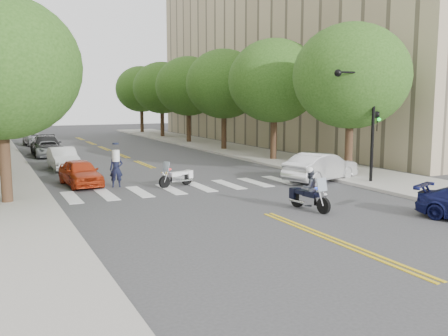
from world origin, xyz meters
TOP-DOWN VIEW (x-y plane):
  - ground at (0.00, 0.00)m, footprint 140.00×140.00m
  - sidewalk_right at (9.50, 22.00)m, footprint 5.00×60.00m
  - building_right at (26.00, 26.00)m, footprint 26.00×44.00m
  - tree_r_0 at (8.80, 6.00)m, footprint 6.40×6.40m
  - tree_r_1 at (8.80, 14.00)m, footprint 6.40×6.40m
  - tree_r_2 at (8.80, 22.00)m, footprint 6.40×6.40m
  - tree_r_3 at (8.80, 30.00)m, footprint 6.40×6.40m
  - tree_r_4 at (8.80, 38.00)m, footprint 6.40×6.40m
  - tree_r_5 at (8.80, 46.00)m, footprint 6.40×6.40m
  - traffic_signal_pole at (7.72, 3.50)m, footprint 2.82×0.42m
  - motorcycle_police at (1.78, -0.09)m, footprint 0.77×2.11m
  - motorcycle_parked at (-0.86, 7.24)m, footprint 1.96×0.92m
  - officer_standing at (-3.73, 8.32)m, footprint 0.72×0.56m
  - convertible at (6.40, 5.30)m, footprint 4.91×2.92m
  - parked_car_a at (-5.26, 9.50)m, footprint 1.90×4.00m
  - parked_car_b at (-5.20, 15.79)m, footprint 1.50×4.16m
  - parked_car_c at (-5.20, 23.50)m, footprint 2.01×4.28m
  - parked_car_d at (-5.20, 24.50)m, footprint 2.20×5.26m
  - parked_car_e at (-5.34, 33.80)m, footprint 1.85×3.90m

SIDE VIEW (x-z plane):
  - ground at x=0.00m, z-range 0.00..0.00m
  - sidewalk_right at x=9.50m, z-range 0.00..0.15m
  - motorcycle_parked at x=-0.86m, z-range -0.20..1.11m
  - parked_car_c at x=-5.20m, z-range 0.00..1.18m
  - parked_car_e at x=-5.34m, z-range 0.00..1.29m
  - parked_car_a at x=-5.26m, z-range 0.00..1.32m
  - parked_car_b at x=-5.20m, z-range 0.00..1.36m
  - parked_car_d at x=-5.20m, z-range 0.00..1.52m
  - motorcycle_police at x=1.78m, z-range -0.09..1.62m
  - convertible at x=6.40m, z-range 0.00..1.53m
  - officer_standing at x=-3.73m, z-range 0.00..1.76m
  - traffic_signal_pole at x=7.72m, z-range 0.72..6.72m
  - tree_r_0 at x=8.80m, z-range 1.33..9.78m
  - tree_r_1 at x=8.80m, z-range 1.33..9.78m
  - tree_r_2 at x=8.80m, z-range 1.33..9.78m
  - tree_r_3 at x=8.80m, z-range 1.33..9.78m
  - tree_r_4 at x=8.80m, z-range 1.33..9.78m
  - tree_r_5 at x=8.80m, z-range 1.33..9.78m
  - building_right at x=26.00m, z-range 0.00..22.00m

